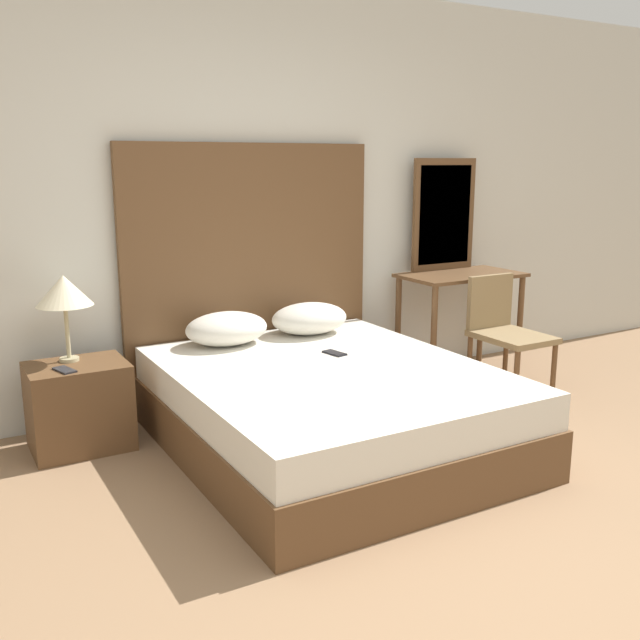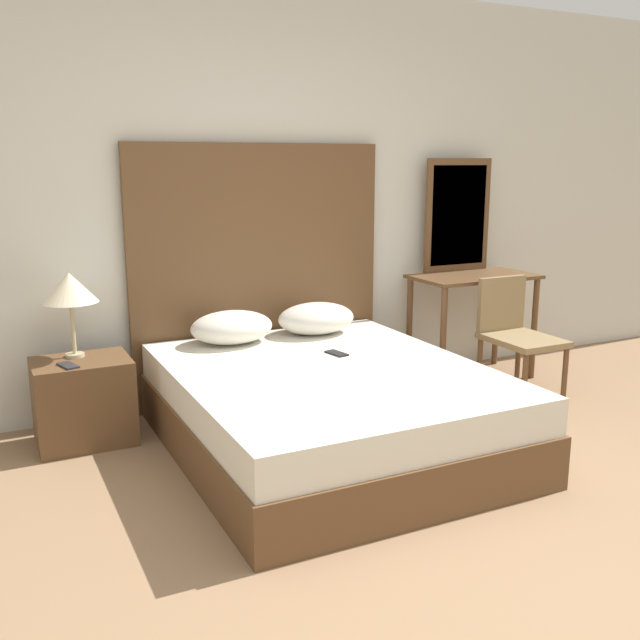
{
  "view_description": "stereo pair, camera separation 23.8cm",
  "coord_description": "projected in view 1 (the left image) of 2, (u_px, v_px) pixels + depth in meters",
  "views": [
    {
      "loc": [
        -1.77,
        -1.77,
        1.58
      ],
      "look_at": [
        0.14,
        1.58,
        0.72
      ],
      "focal_mm": 40.0,
      "sensor_mm": 36.0,
      "label": 1
    },
    {
      "loc": [
        -1.56,
        -1.88,
        1.58
      ],
      "look_at": [
        0.14,
        1.58,
        0.72
      ],
      "focal_mm": 40.0,
      "sensor_mm": 36.0,
      "label": 2
    }
  ],
  "objects": [
    {
      "name": "ground_plane",
      "position": [
        495.0,
        588.0,
        2.7
      ],
      "size": [
        16.0,
        16.0,
        0.0
      ],
      "primitive_type": "plane",
      "color": "#8C6B4C"
    },
    {
      "name": "wall_back",
      "position": [
        225.0,
        198.0,
        4.58
      ],
      "size": [
        10.0,
        0.06,
        2.7
      ],
      "color": "silver",
      "rests_on": "ground_plane"
    },
    {
      "name": "bed",
      "position": [
        329.0,
        409.0,
        3.97
      ],
      "size": [
        1.64,
        1.98,
        0.47
      ],
      "color": "brown",
      "rests_on": "ground_plane"
    },
    {
      "name": "headboard",
      "position": [
        251.0,
        275.0,
        4.7
      ],
      "size": [
        1.73,
        0.05,
        1.7
      ],
      "color": "brown",
      "rests_on": "ground_plane"
    },
    {
      "name": "pillow_left",
      "position": [
        227.0,
        329.0,
        4.39
      ],
      "size": [
        0.52,
        0.38,
        0.2
      ],
      "color": "silver",
      "rests_on": "bed"
    },
    {
      "name": "pillow_right",
      "position": [
        309.0,
        318.0,
        4.67
      ],
      "size": [
        0.52,
        0.38,
        0.2
      ],
      "color": "silver",
      "rests_on": "bed"
    },
    {
      "name": "phone_on_bed",
      "position": [
        335.0,
        353.0,
        4.2
      ],
      "size": [
        0.1,
        0.16,
        0.01
      ],
      "color": "black",
      "rests_on": "bed"
    },
    {
      "name": "nightstand",
      "position": [
        79.0,
        406.0,
        3.97
      ],
      "size": [
        0.53,
        0.41,
        0.49
      ],
      "color": "brown",
      "rests_on": "ground_plane"
    },
    {
      "name": "table_lamp",
      "position": [
        64.0,
        292.0,
        3.9
      ],
      "size": [
        0.31,
        0.31,
        0.49
      ],
      "color": "tan",
      "rests_on": "nightstand"
    },
    {
      "name": "phone_on_nightstand",
      "position": [
        64.0,
        370.0,
        3.79
      ],
      "size": [
        0.11,
        0.16,
        0.01
      ],
      "color": "#232328",
      "rests_on": "nightstand"
    },
    {
      "name": "vanity_desk",
      "position": [
        460.0,
        293.0,
        5.26
      ],
      "size": [
        0.9,
        0.5,
        0.77
      ],
      "color": "brown",
      "rests_on": "ground_plane"
    },
    {
      "name": "vanity_mirror",
      "position": [
        444.0,
        215.0,
        5.32
      ],
      "size": [
        0.56,
        0.03,
        0.83
      ],
      "color": "brown",
      "rests_on": "vanity_desk"
    },
    {
      "name": "chair",
      "position": [
        504.0,
        328.0,
        4.89
      ],
      "size": [
        0.4,
        0.51,
        0.81
      ],
      "color": "olive",
      "rests_on": "ground_plane"
    }
  ]
}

